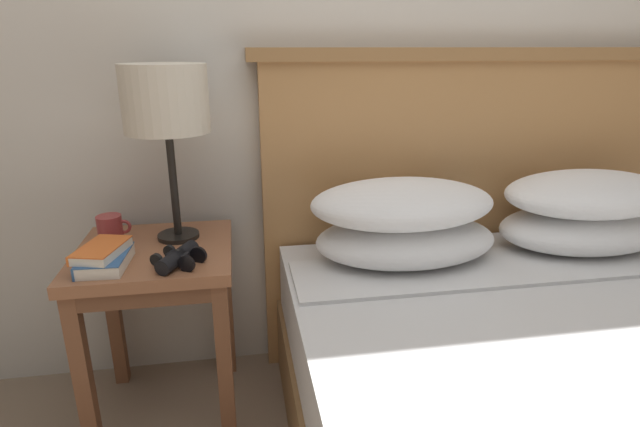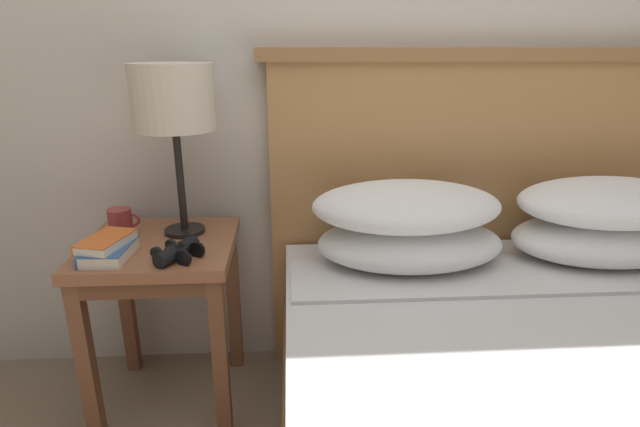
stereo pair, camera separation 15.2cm
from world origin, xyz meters
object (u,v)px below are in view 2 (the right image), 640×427
object	(u,v)px
binoculars_pair	(177,251)
coffee_mug	(121,221)
book_on_nightstand	(109,251)
bed	(584,422)
book_stacked_on_top	(105,241)
nightstand	(162,270)
table_lamp	(173,101)

from	to	relation	value
binoculars_pair	coffee_mug	distance (m)	0.31
book_on_nightstand	binoculars_pair	size ratio (longest dim) A/B	1.15
bed	book_on_nightstand	bearing A→B (deg)	161.17
book_stacked_on_top	binoculars_pair	xyz separation A→B (m)	(0.21, -0.02, -0.03)
bed	nightstand	bearing A→B (deg)	154.46
table_lamp	book_on_nightstand	size ratio (longest dim) A/B	2.89
book_stacked_on_top	book_on_nightstand	bearing A→B (deg)	-6.15
bed	book_stacked_on_top	bearing A→B (deg)	161.23
nightstand	table_lamp	size ratio (longest dim) A/B	1.11
bed	book_on_nightstand	size ratio (longest dim) A/B	9.69
binoculars_pair	coffee_mug	xyz separation A→B (m)	(-0.22, 0.22, 0.02)
book_on_nightstand	binoculars_pair	distance (m)	0.20
table_lamp	book_on_nightstand	xyz separation A→B (m)	(-0.18, -0.19, -0.41)
book_on_nightstand	binoculars_pair	xyz separation A→B (m)	(0.20, -0.02, 0.00)
nightstand	book_stacked_on_top	distance (m)	0.22
bed	table_lamp	size ratio (longest dim) A/B	3.35
book_on_nightstand	book_stacked_on_top	xyz separation A→B (m)	(-0.01, 0.00, 0.03)
table_lamp	book_stacked_on_top	bearing A→B (deg)	-134.07
nightstand	binoculars_pair	bearing A→B (deg)	-57.31
book_stacked_on_top	coffee_mug	xyz separation A→B (m)	(-0.02, 0.19, -0.01)
binoculars_pair	coffee_mug	world-z (taller)	coffee_mug
binoculars_pair	bed	bearing A→B (deg)	-21.15
book_on_nightstand	bed	bearing A→B (deg)	-18.83
bed	book_on_nightstand	distance (m)	1.34
nightstand	coffee_mug	world-z (taller)	coffee_mug
book_stacked_on_top	table_lamp	bearing A→B (deg)	45.93
coffee_mug	table_lamp	bearing A→B (deg)	-0.51
book_on_nightstand	coffee_mug	size ratio (longest dim) A/B	1.81
nightstand	bed	size ratio (longest dim) A/B	0.33
book_on_nightstand	book_stacked_on_top	distance (m)	0.03
nightstand	book_stacked_on_top	xyz separation A→B (m)	(-0.12, -0.11, 0.15)
nightstand	table_lamp	bearing A→B (deg)	50.19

